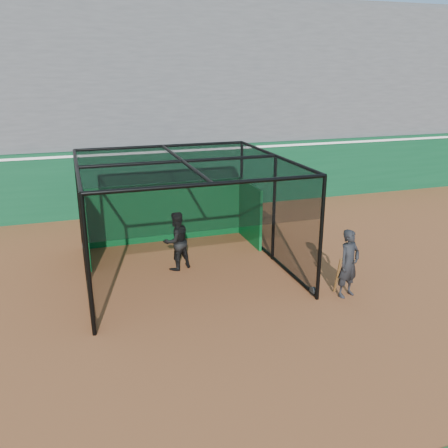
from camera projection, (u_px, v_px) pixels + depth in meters
name	position (u px, v px, depth m)	size (l,w,h in m)	color
ground	(231.00, 309.00, 11.00)	(120.00, 120.00, 0.00)	brown
outfield_wall	(160.00, 178.00, 18.28)	(50.00, 0.50, 2.50)	#0B3C21
grandstand	(141.00, 89.00, 20.70)	(50.00, 7.85, 8.95)	#4C4C4F
batting_cage	(184.00, 218.00, 12.65)	(5.31, 5.45, 3.04)	black
batter	(176.00, 241.00, 12.96)	(0.80, 0.62, 1.64)	black
on_deck_player	(349.00, 264.00, 11.38)	(0.71, 0.57, 1.69)	black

